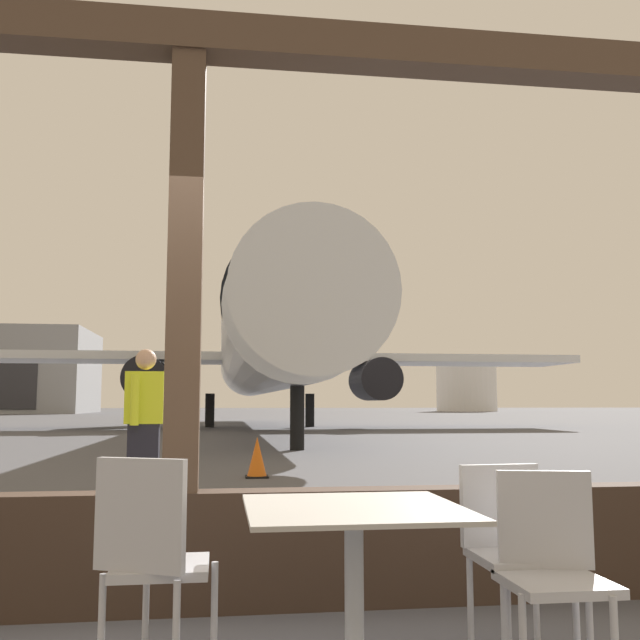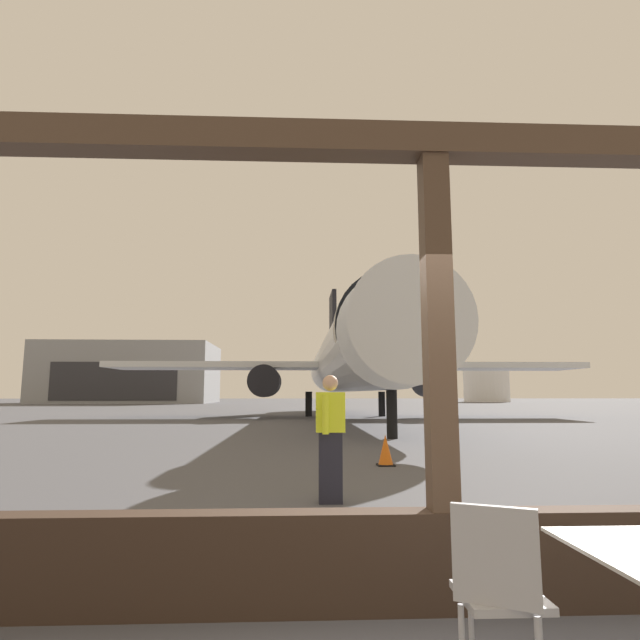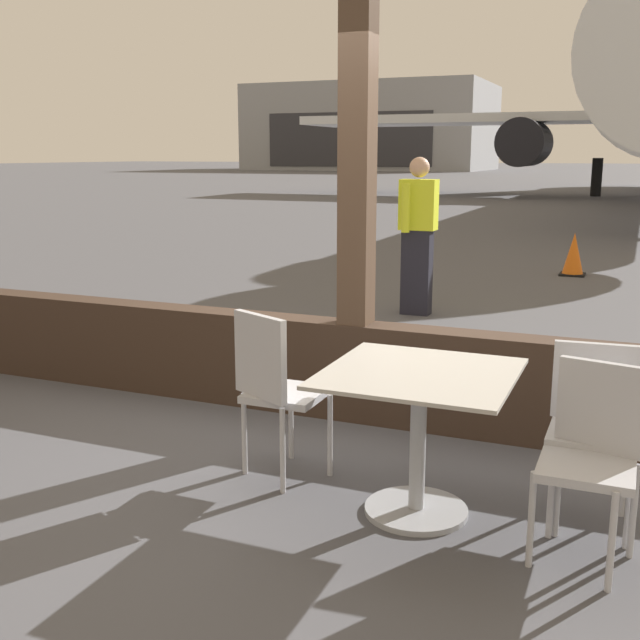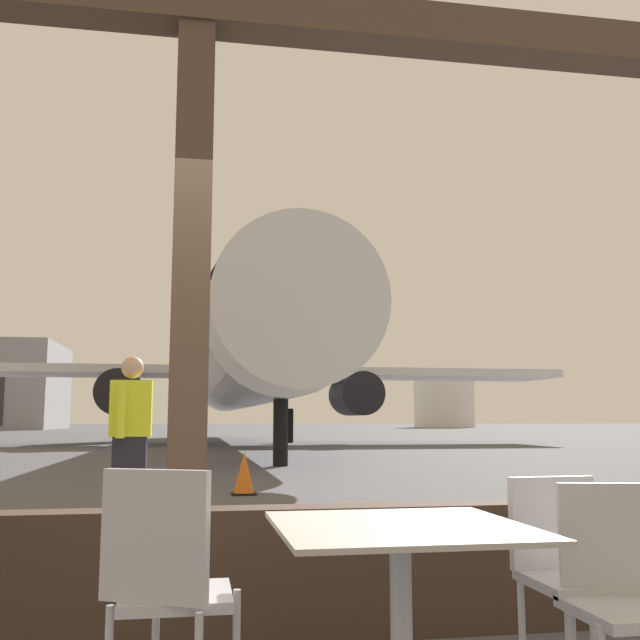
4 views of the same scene
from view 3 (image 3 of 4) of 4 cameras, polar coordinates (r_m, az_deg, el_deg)
ground_plane at (r=44.81m, az=20.79°, el=9.15°), size 220.00×220.00×0.00m
window_frame at (r=5.07m, az=2.73°, el=6.14°), size 8.23×0.24×3.54m
dining_table at (r=3.86m, az=7.29°, el=-7.64°), size 0.90×0.90×0.74m
cafe_chair_window_left at (r=3.63m, az=19.56°, el=-8.72°), size 0.46×0.46×0.88m
cafe_chair_window_right at (r=3.97m, az=19.54°, el=-6.77°), size 0.42×0.42×0.87m
cafe_chair_aisle_left at (r=4.20m, az=-3.39°, el=-4.55°), size 0.51×0.51×0.95m
ground_crew_worker at (r=8.66m, az=7.24°, el=6.31°), size 0.40×0.54×1.74m
traffic_cone at (r=12.06m, az=18.23°, el=4.57°), size 0.36×0.36×0.64m
distant_hangar at (r=89.30m, az=3.90°, el=13.97°), size 25.66×15.68×9.18m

